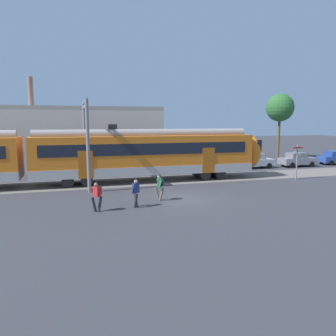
% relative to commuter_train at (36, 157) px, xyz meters
% --- Properties ---
extents(ground_plane, '(160.00, 160.00, 0.00)m').
position_rel_commuter_train_xyz_m(ground_plane, '(9.52, -7.02, -2.25)').
color(ground_plane, '#38383D').
extents(track_bed, '(80.00, 4.40, 0.01)m').
position_rel_commuter_train_xyz_m(track_bed, '(-2.48, 0.00, -2.25)').
color(track_bed, slate).
rests_on(track_bed, ground).
extents(commuter_train, '(38.05, 3.07, 4.73)m').
position_rel_commuter_train_xyz_m(commuter_train, '(0.00, 0.00, 0.00)').
color(commuter_train, '#B2ADA8').
rests_on(commuter_train, ground).
extents(pedestrian_red, '(0.70, 0.50, 1.67)m').
position_rel_commuter_train_xyz_m(pedestrian_red, '(3.90, -8.41, -1.26)').
color(pedestrian_red, '#28282D').
rests_on(pedestrian_red, ground).
extents(pedestrian_navy, '(0.52, 0.71, 1.67)m').
position_rel_commuter_train_xyz_m(pedestrian_navy, '(6.13, -8.09, -1.29)').
color(pedestrian_navy, '#28282D').
rests_on(pedestrian_navy, ground).
extents(pedestrian_green, '(0.59, 0.63, 1.67)m').
position_rel_commuter_train_xyz_m(pedestrian_green, '(7.86, -6.92, -1.26)').
color(pedestrian_green, '#6B6051').
rests_on(pedestrian_green, ground).
extents(parked_car_silver, '(4.05, 1.86, 1.54)m').
position_rel_commuter_train_xyz_m(parked_car_silver, '(21.24, 4.23, -1.47)').
color(parked_car_silver, '#B7BABF').
rests_on(parked_car_silver, ground).
extents(parked_car_grey, '(4.01, 1.77, 1.54)m').
position_rel_commuter_train_xyz_m(parked_car_grey, '(26.40, 4.02, -1.47)').
color(parked_car_grey, gray).
rests_on(parked_car_grey, ground).
extents(parked_car_blue, '(4.07, 1.90, 1.54)m').
position_rel_commuter_train_xyz_m(parked_car_blue, '(31.98, 4.49, -1.47)').
color(parked_car_blue, '#284799').
rests_on(parked_car_blue, ground).
extents(catenary_gantry, '(0.24, 6.64, 6.53)m').
position_rel_commuter_train_xyz_m(catenary_gantry, '(3.72, 0.00, 2.06)').
color(catenary_gantry, gray).
rests_on(catenary_gantry, ground).
extents(crossing_signal, '(0.96, 0.21, 3.00)m').
position_rel_commuter_train_xyz_m(crossing_signal, '(21.06, -2.84, -0.24)').
color(crossing_signal, gray).
rests_on(crossing_signal, ground).
extents(background_building, '(15.79, 5.00, 9.20)m').
position_rel_commuter_train_xyz_m(background_building, '(3.70, 8.23, 0.95)').
color(background_building, beige).
rests_on(background_building, ground).
extents(street_tree_right, '(3.65, 3.65, 8.58)m').
position_rel_commuter_train_xyz_m(street_tree_right, '(29.18, 11.66, 4.46)').
color(street_tree_right, brown).
rests_on(street_tree_right, ground).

